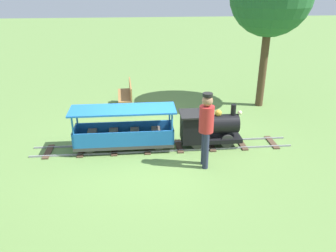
% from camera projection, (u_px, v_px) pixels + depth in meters
% --- Properties ---
extents(ground_plane, '(60.00, 60.00, 0.00)m').
position_uv_depth(ground_plane, '(156.00, 148.00, 7.88)').
color(ground_plane, '#608442').
extents(track, '(0.67, 6.05, 0.04)m').
position_uv_depth(track, '(163.00, 147.00, 7.89)').
color(track, gray).
rests_on(track, ground_plane).
extents(locomotive, '(0.63, 1.45, 0.99)m').
position_uv_depth(locomotive, '(208.00, 127.00, 7.79)').
color(locomotive, black).
rests_on(locomotive, ground_plane).
extents(passenger_car, '(0.73, 2.35, 0.97)m').
position_uv_depth(passenger_car, '(124.00, 133.00, 7.65)').
color(passenger_car, '#3F3F3F').
rests_on(passenger_car, ground_plane).
extents(conductor_person, '(0.30, 0.30, 1.62)m').
position_uv_depth(conductor_person, '(206.00, 125.00, 6.74)').
color(conductor_person, '#282D47').
rests_on(conductor_person, ground_plane).
extents(park_bench, '(1.32, 0.47, 0.82)m').
position_uv_depth(park_bench, '(127.00, 96.00, 10.10)').
color(park_bench, olive).
rests_on(park_bench, ground_plane).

